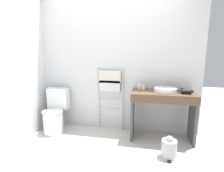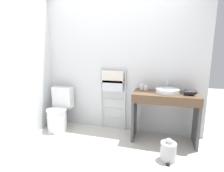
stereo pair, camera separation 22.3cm
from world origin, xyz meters
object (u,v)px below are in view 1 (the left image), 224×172
at_px(sink_basin, 165,90).
at_px(hair_dryer, 187,91).
at_px(cup_near_edge, 144,87).
at_px(towel_radiator, 110,86).
at_px(trash_bin, 169,148).
at_px(cup_near_wall, 139,86).
at_px(toilet, 55,114).

relative_size(sink_basin, hair_dryer, 1.96).
height_order(cup_near_edge, hair_dryer, cup_near_edge).
height_order(towel_radiator, hair_dryer, towel_radiator).
distance_m(hair_dryer, trash_bin, 0.92).
xyz_separation_m(cup_near_wall, cup_near_edge, (0.07, -0.04, -0.00)).
distance_m(cup_near_edge, trash_bin, 1.07).
distance_m(toilet, sink_basin, 2.03).
height_order(toilet, towel_radiator, towel_radiator).
bearing_deg(trash_bin, cup_near_edge, 119.50).
bearing_deg(toilet, cup_near_edge, 6.60).
bearing_deg(towel_radiator, toilet, -164.71).
distance_m(toilet, trash_bin, 2.06).
xyz_separation_m(toilet, cup_near_wall, (1.53, 0.22, 0.53)).
bearing_deg(hair_dryer, toilet, 179.86).
distance_m(sink_basin, cup_near_wall, 0.46).
distance_m(towel_radiator, trash_bin, 1.45).
distance_m(sink_basin, cup_near_edge, 0.37).
bearing_deg(towel_radiator, sink_basin, -12.75).
relative_size(towel_radiator, cup_near_edge, 13.61).
bearing_deg(trash_bin, cup_near_wall, 122.54).
relative_size(cup_near_edge, hair_dryer, 0.46).
relative_size(towel_radiator, cup_near_wall, 12.62).
distance_m(cup_near_edge, hair_dryer, 0.69).
xyz_separation_m(sink_basin, cup_near_edge, (-0.35, 0.13, 0.00)).
bearing_deg(toilet, sink_basin, 1.51).
height_order(sink_basin, trash_bin, sink_basin).
height_order(towel_radiator, sink_basin, towel_radiator).
distance_m(toilet, hair_dryer, 2.33).
relative_size(towel_radiator, sink_basin, 3.21).
distance_m(towel_radiator, cup_near_edge, 0.62).
height_order(cup_near_wall, trash_bin, cup_near_wall).
relative_size(towel_radiator, hair_dryer, 6.30).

